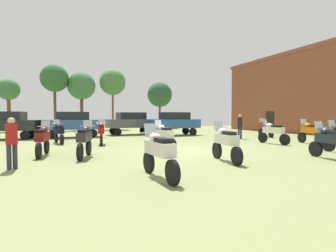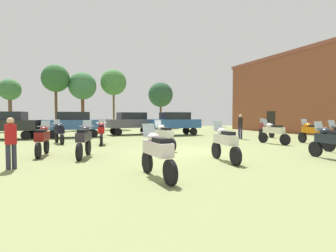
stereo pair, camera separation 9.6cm
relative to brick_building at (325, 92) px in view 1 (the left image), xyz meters
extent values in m
cube|color=#7C8751|center=(-18.00, -5.74, -3.99)|extent=(44.00, 52.00, 0.02)
cube|color=brown|center=(0.00, 0.00, -0.18)|extent=(6.00, 20.82, 7.63)
cube|color=brown|center=(0.00, 0.00, 3.81)|extent=(6.12, 21.23, 0.35)
cube|color=black|center=(-2.97, 3.82, -2.90)|extent=(0.08, 1.20, 2.20)
cylinder|color=black|center=(-20.93, -9.62, -3.66)|extent=(0.15, 0.64, 0.64)
cylinder|color=black|center=(-20.84, -11.18, -3.66)|extent=(0.15, 0.64, 0.64)
cube|color=silver|center=(-20.89, -10.40, -3.16)|extent=(0.43, 1.35, 0.36)
ellipsoid|color=silver|center=(-20.90, -10.10, -2.88)|extent=(0.35, 0.50, 0.24)
cube|color=black|center=(-20.87, -10.63, -2.92)|extent=(0.33, 0.58, 0.12)
cube|color=silver|center=(-20.92, -9.77, -2.70)|extent=(0.37, 0.17, 0.39)
cylinder|color=#B7B7BC|center=(-20.91, -9.87, -2.76)|extent=(0.62, 0.07, 0.04)
cylinder|color=black|center=(-18.69, -4.31, -3.66)|extent=(0.20, 0.65, 0.64)
cylinder|color=black|center=(-18.49, -5.83, -3.66)|extent=(0.20, 0.65, 0.64)
cube|color=silver|center=(-18.59, -5.07, -3.16)|extent=(0.52, 1.34, 0.36)
ellipsoid|color=silver|center=(-18.63, -4.78, -2.88)|extent=(0.38, 0.52, 0.24)
cube|color=black|center=(-18.56, -5.30, -2.92)|extent=(0.37, 0.59, 0.12)
cube|color=silver|center=(-18.67, -4.46, -2.70)|extent=(0.38, 0.20, 0.39)
cylinder|color=#B7B7BC|center=(-18.66, -4.55, -2.76)|extent=(0.62, 0.12, 0.04)
cylinder|color=black|center=(-23.92, -4.12, -3.65)|extent=(0.21, 0.66, 0.65)
cylinder|color=black|center=(-24.15, -5.63, -3.65)|extent=(0.21, 0.66, 0.65)
cube|color=maroon|center=(-24.04, -4.88, -3.15)|extent=(0.54, 1.33, 0.36)
ellipsoid|color=maroon|center=(-23.99, -4.59, -2.87)|extent=(0.39, 0.52, 0.24)
cube|color=black|center=(-24.07, -5.10, -2.91)|extent=(0.38, 0.60, 0.12)
cube|color=silver|center=(-23.95, -4.27, -2.69)|extent=(0.38, 0.20, 0.39)
cylinder|color=#B7B7BC|center=(-23.96, -4.37, -2.75)|extent=(0.62, 0.13, 0.04)
cylinder|color=black|center=(-11.61, -8.63, -3.65)|extent=(0.17, 0.67, 0.66)
cube|color=silver|center=(-11.62, -8.77, -2.68)|extent=(0.37, 0.18, 0.39)
cylinder|color=#B7B7BC|center=(-11.62, -8.87, -2.74)|extent=(0.62, 0.08, 0.04)
cylinder|color=black|center=(-23.60, 0.84, -3.66)|extent=(0.25, 0.64, 0.63)
cylinder|color=black|center=(-23.28, -0.63, -3.66)|extent=(0.25, 0.64, 0.63)
cube|color=black|center=(-23.44, 0.10, -3.17)|extent=(0.63, 1.33, 0.36)
ellipsoid|color=black|center=(-23.50, 0.38, -2.89)|extent=(0.42, 0.54, 0.24)
cube|color=black|center=(-23.39, -0.12, -2.93)|extent=(0.41, 0.61, 0.12)
cube|color=silver|center=(-23.57, 0.70, -2.71)|extent=(0.38, 0.23, 0.39)
cylinder|color=#B7B7BC|center=(-23.55, 0.60, -2.77)|extent=(0.61, 0.17, 0.04)
cylinder|color=black|center=(-11.59, -4.32, -3.65)|extent=(0.19, 0.66, 0.66)
cylinder|color=black|center=(-11.42, -5.88, -3.65)|extent=(0.19, 0.66, 0.66)
cube|color=silver|center=(-11.50, -5.10, -3.14)|extent=(0.50, 1.36, 0.36)
ellipsoid|color=silver|center=(-11.53, -4.80, -2.86)|extent=(0.37, 0.51, 0.24)
cube|color=black|center=(-11.48, -5.33, -2.90)|extent=(0.36, 0.59, 0.12)
cube|color=silver|center=(-11.57, -4.47, -2.68)|extent=(0.37, 0.19, 0.39)
cylinder|color=#B7B7BC|center=(-11.56, -4.57, -2.74)|extent=(0.62, 0.10, 0.04)
cylinder|color=black|center=(-7.90, -0.14, -3.66)|extent=(0.29, 0.65, 0.65)
cylinder|color=black|center=(-8.34, -1.73, -3.66)|extent=(0.29, 0.65, 0.65)
cube|color=maroon|center=(-8.12, -0.94, -3.15)|extent=(0.72, 1.44, 0.36)
ellipsoid|color=maroon|center=(-8.03, -0.63, -2.87)|extent=(0.44, 0.55, 0.24)
cube|color=black|center=(-8.18, -1.17, -2.91)|extent=(0.44, 0.62, 0.12)
cube|color=silver|center=(-7.94, -0.30, -2.69)|extent=(0.39, 0.24, 0.39)
cylinder|color=#B7B7BC|center=(-7.97, -0.40, -2.75)|extent=(0.61, 0.20, 0.04)
cylinder|color=black|center=(-20.99, -0.60, -3.64)|extent=(0.23, 0.69, 0.68)
cylinder|color=black|center=(-21.23, -2.07, -3.64)|extent=(0.23, 0.69, 0.68)
cube|color=#B81012|center=(-21.11, -1.34, -3.12)|extent=(0.56, 1.31, 0.36)
ellipsoid|color=#B81012|center=(-21.07, -1.06, -2.84)|extent=(0.39, 0.53, 0.24)
cube|color=black|center=(-21.15, -1.56, -2.88)|extent=(0.39, 0.60, 0.12)
cube|color=silver|center=(-21.01, -0.74, -2.66)|extent=(0.38, 0.21, 0.39)
cylinder|color=#B7B7BC|center=(-21.03, -0.84, -2.72)|extent=(0.62, 0.14, 0.04)
cylinder|color=black|center=(-17.61, -8.24, -3.65)|extent=(0.21, 0.66, 0.65)
cylinder|color=black|center=(-17.82, -9.75, -3.65)|extent=(0.21, 0.66, 0.65)
cube|color=silver|center=(-17.71, -8.99, -3.15)|extent=(0.53, 1.33, 0.36)
ellipsoid|color=silver|center=(-17.67, -8.70, -2.87)|extent=(0.38, 0.52, 0.24)
cube|color=black|center=(-17.74, -9.22, -2.91)|extent=(0.37, 0.60, 0.12)
cube|color=silver|center=(-17.63, -8.38, -2.69)|extent=(0.38, 0.20, 0.39)
cylinder|color=#B7B7BC|center=(-17.64, -8.48, -2.75)|extent=(0.62, 0.12, 0.04)
cylinder|color=black|center=(-13.57, -9.45, -3.66)|extent=(0.22, 0.65, 0.64)
cube|color=#1D2530|center=(-13.69, -10.19, -3.16)|extent=(0.55, 1.30, 0.36)
ellipsoid|color=#1D2530|center=(-13.64, -9.90, -2.88)|extent=(0.39, 0.52, 0.24)
cube|color=black|center=(-13.72, -10.40, -2.92)|extent=(0.38, 0.60, 0.12)
cube|color=silver|center=(-13.60, -9.59, -2.70)|extent=(0.38, 0.21, 0.39)
cylinder|color=#B7B7BC|center=(-13.61, -9.69, -2.76)|extent=(0.62, 0.13, 0.04)
cylinder|color=black|center=(-9.32, -5.28, -3.65)|extent=(0.26, 0.68, 0.67)
cylinder|color=black|center=(-9.63, -6.73, -3.65)|extent=(0.26, 0.68, 0.67)
cube|color=orange|center=(-9.48, -6.00, -3.13)|extent=(0.62, 1.31, 0.36)
ellipsoid|color=orange|center=(-9.42, -5.73, -2.85)|extent=(0.41, 0.54, 0.24)
cube|color=black|center=(-9.52, -6.22, -2.89)|extent=(0.41, 0.61, 0.12)
cube|color=silver|center=(-9.35, -5.42, -2.67)|extent=(0.38, 0.23, 0.39)
cylinder|color=#B7B7BC|center=(-9.37, -5.51, -2.73)|extent=(0.61, 0.17, 0.04)
cylinder|color=black|center=(-22.22, -5.26, -3.64)|extent=(0.32, 0.68, 0.67)
cylinder|color=black|center=(-22.67, -6.71, -3.64)|extent=(0.32, 0.68, 0.67)
cube|color=#2A242C|center=(-22.45, -5.98, -3.12)|extent=(0.73, 1.34, 0.36)
ellipsoid|color=#2A242C|center=(-22.36, -5.71, -2.84)|extent=(0.45, 0.55, 0.24)
cube|color=black|center=(-22.51, -6.20, -2.88)|extent=(0.45, 0.62, 0.12)
cube|color=silver|center=(-22.26, -5.40, -2.66)|extent=(0.39, 0.25, 0.39)
cylinder|color=#B7B7BC|center=(-22.29, -5.49, -2.72)|extent=(0.60, 0.22, 0.04)
cylinder|color=black|center=(-23.91, 3.89, -3.66)|extent=(0.64, 0.22, 0.64)
cylinder|color=black|center=(-23.90, 5.33, -3.66)|extent=(0.64, 0.22, 0.64)
cylinder|color=black|center=(-20.99, 3.87, -3.66)|extent=(0.64, 0.22, 0.64)
cylinder|color=black|center=(-20.98, 5.31, -3.66)|extent=(0.64, 0.22, 0.64)
cube|color=#31558F|center=(-22.45, 4.60, -2.96)|extent=(4.31, 1.82, 0.75)
cube|color=black|center=(-22.45, 4.60, -2.28)|extent=(2.37, 1.60, 0.61)
cylinder|color=black|center=(-15.61, 2.86, -3.66)|extent=(0.64, 0.22, 0.64)
cylinder|color=black|center=(-15.61, 4.30, -3.66)|extent=(0.64, 0.22, 0.64)
cylinder|color=black|center=(-12.69, 2.85, -3.66)|extent=(0.64, 0.22, 0.64)
cylinder|color=black|center=(-12.68, 4.29, -3.66)|extent=(0.64, 0.22, 0.64)
cube|color=#295798|center=(-14.15, 3.58, -2.96)|extent=(4.30, 1.81, 0.75)
cube|color=black|center=(-14.15, 3.58, -2.28)|extent=(2.37, 1.59, 0.61)
cylinder|color=black|center=(-25.65, 3.75, -3.66)|extent=(0.67, 0.34, 0.64)
cylinder|color=black|center=(-25.38, 5.16, -3.66)|extent=(0.67, 0.34, 0.64)
cube|color=black|center=(-26.95, 4.74, -2.96)|extent=(4.57, 2.60, 0.75)
cube|color=black|center=(-26.95, 4.74, -2.28)|extent=(2.63, 2.01, 0.61)
cylinder|color=black|center=(-18.83, 4.95, -3.66)|extent=(0.66, 0.28, 0.64)
cylinder|color=black|center=(-18.96, 6.39, -3.66)|extent=(0.66, 0.28, 0.64)
cylinder|color=black|center=(-15.92, 5.22, -3.66)|extent=(0.66, 0.28, 0.64)
cylinder|color=black|center=(-16.05, 6.65, -3.66)|extent=(0.66, 0.28, 0.64)
cube|color=#52505A|center=(-17.44, 5.80, -2.96)|extent=(4.44, 2.18, 0.75)
cube|color=black|center=(-17.44, 5.80, -2.28)|extent=(2.50, 1.79, 0.61)
cylinder|color=#2B2D3D|center=(-24.84, -7.54, -3.58)|extent=(0.14, 0.14, 0.80)
cylinder|color=#2B2D3D|center=(-24.69, -7.47, -3.58)|extent=(0.14, 0.14, 0.80)
cylinder|color=#AE1618|center=(-24.76, -7.50, -2.87)|extent=(0.45, 0.45, 0.63)
sphere|color=tan|center=(-24.76, -7.50, -2.44)|extent=(0.22, 0.22, 0.22)
cylinder|color=#2E2B50|center=(-11.24, -1.51, -3.54)|extent=(0.14, 0.14, 0.87)
cylinder|color=#2E2B50|center=(-11.14, -1.65, -3.54)|extent=(0.14, 0.14, 0.87)
cylinder|color=black|center=(-11.19, -1.58, -2.76)|extent=(0.47, 0.47, 0.69)
sphere|color=tan|center=(-11.19, -1.58, -2.29)|extent=(0.24, 0.24, 0.24)
cylinder|color=brown|center=(-10.44, 16.79, -2.03)|extent=(0.29, 0.29, 3.89)
sphere|color=#295334|center=(-10.44, 16.79, 0.69)|extent=(3.45, 3.45, 3.45)
cylinder|color=brown|center=(-28.51, 15.77, -1.95)|extent=(0.37, 0.37, 4.05)
sphere|color=#3D7540|center=(-28.51, 15.77, 0.60)|extent=(2.32, 2.32, 2.32)
cylinder|color=brown|center=(-17.09, 16.29, -1.35)|extent=(0.24, 0.24, 5.25)
sphere|color=#44803E|center=(-17.09, 16.29, 2.01)|extent=(3.28, 3.28, 3.28)
cylinder|color=brown|center=(-23.88, 15.73, -1.31)|extent=(0.30, 0.30, 5.33)
sphere|color=#2E6130|center=(-23.88, 15.73, 2.06)|extent=(3.15, 3.15, 3.15)
cylinder|color=brown|center=(-20.91, 16.03, -1.68)|extent=(0.39, 0.39, 4.59)
sphere|color=#3D7646|center=(-20.91, 16.03, 1.36)|extent=(3.31, 3.31, 3.31)
camera|label=1|loc=(-23.34, -16.83, -2.28)|focal=27.40mm
camera|label=2|loc=(-23.25, -16.86, -2.28)|focal=27.40mm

